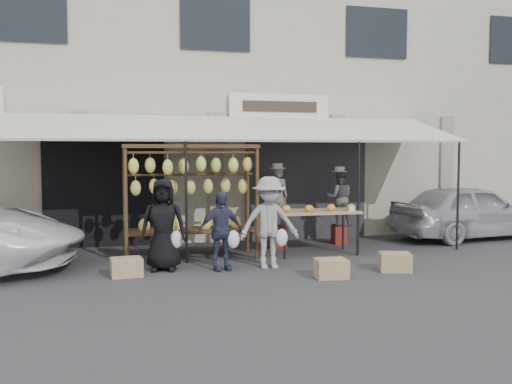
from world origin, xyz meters
TOP-DOWN VIEW (x-y plane):
  - ground_plane at (0.00, 0.00)m, footprint 90.00×90.00m
  - shophouse at (-0.00, 6.50)m, footprint 24.00×6.15m
  - awning at (0.01, 2.28)m, footprint 10.00×2.35m
  - banana_rack at (-0.86, 1.57)m, footprint 2.60×0.90m
  - produce_table at (1.67, 1.38)m, footprint 1.70×0.90m
  - vendor_left at (1.13, 2.32)m, footprint 0.51×0.38m
  - vendor_right at (2.67, 2.53)m, footprint 0.72×0.63m
  - customer_left at (-1.49, 0.57)m, footprint 0.87×0.65m
  - customer_mid at (-0.51, 0.32)m, footprint 0.87×0.48m
  - customer_right at (0.38, 0.30)m, footprint 1.09×0.65m
  - stool_left at (1.13, 2.32)m, footprint 0.41×0.41m
  - stool_right at (2.67, 2.53)m, footprint 0.35×0.35m
  - crate_near_a at (1.16, -0.74)m, footprint 0.56×0.44m
  - crate_near_b at (2.45, -0.53)m, footprint 0.63×0.55m
  - crate_far at (-2.14, 0.22)m, footprint 0.55×0.44m
  - sedan at (5.99, 2.43)m, footprint 4.07×2.05m

SIDE VIEW (x-z plane):
  - ground_plane at x=0.00m, z-range 0.00..0.00m
  - crate_far at x=-2.14m, z-range 0.00..0.31m
  - crate_near_a at x=1.16m, z-range 0.00..0.31m
  - crate_near_b at x=2.45m, z-range 0.00..0.32m
  - stool_right at x=2.67m, z-range 0.00..0.41m
  - stool_left at x=1.13m, z-range 0.00..0.49m
  - sedan at x=5.99m, z-range 0.00..1.33m
  - customer_mid at x=-0.51m, z-range 0.00..1.40m
  - customer_left at x=-1.49m, z-range 0.00..1.62m
  - customer_right at x=0.38m, z-range 0.00..1.65m
  - produce_table at x=1.67m, z-range 0.34..1.38m
  - vendor_right at x=2.67m, z-range 0.41..1.69m
  - vendor_left at x=1.13m, z-range 0.49..1.77m
  - banana_rack at x=-0.86m, z-range 0.45..2.68m
  - awning at x=0.01m, z-range 1.12..4.03m
  - shophouse at x=0.00m, z-range 0.00..7.30m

